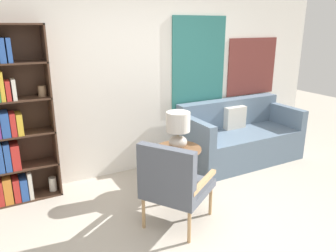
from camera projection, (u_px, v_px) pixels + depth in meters
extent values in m
plane|color=#B2A899|center=(221.00, 244.00, 3.14)|extent=(14.00, 14.00, 0.00)
cube|color=white|center=(134.00, 76.00, 4.44)|extent=(6.40, 0.06, 2.70)
cube|color=#286B66|center=(199.00, 63.00, 4.83)|extent=(0.91, 0.02, 1.34)
cube|color=brown|center=(252.00, 67.00, 5.34)|extent=(0.97, 0.02, 0.91)
cube|color=#422B1E|center=(52.00, 113.00, 3.87)|extent=(0.02, 0.30, 2.03)
cube|color=#422B1E|center=(1.00, 24.00, 3.39)|extent=(0.82, 0.30, 0.02)
cube|color=#422B1E|center=(26.00, 197.00, 3.98)|extent=(0.82, 0.30, 0.02)
cube|color=#422B1E|center=(14.00, 114.00, 3.81)|extent=(0.82, 0.01, 2.03)
cube|color=#422B1E|center=(22.00, 167.00, 3.87)|extent=(0.82, 0.30, 0.02)
cube|color=red|center=(0.00, 191.00, 3.79)|extent=(0.06, 0.22, 0.30)
cube|color=orange|center=(8.00, 190.00, 3.81)|extent=(0.09, 0.19, 0.31)
cube|color=red|center=(16.00, 188.00, 3.88)|extent=(0.07, 0.24, 0.28)
cube|color=#2D56A8|center=(24.00, 187.00, 3.92)|extent=(0.08, 0.23, 0.27)
cube|color=silver|center=(30.00, 184.00, 3.91)|extent=(0.05, 0.18, 0.34)
cylinder|color=beige|center=(53.00, 184.00, 4.10)|extent=(0.09, 0.09, 0.18)
cube|color=#422B1E|center=(17.00, 134.00, 3.75)|extent=(0.82, 0.30, 0.02)
cube|color=#2D56A8|center=(0.00, 157.00, 3.67)|extent=(0.06, 0.18, 0.33)
cube|color=#2D56A8|center=(7.00, 156.00, 3.72)|extent=(0.06, 0.20, 0.32)
cube|color=red|center=(15.00, 155.00, 3.78)|extent=(0.09, 0.25, 0.30)
cube|color=#422B1E|center=(12.00, 100.00, 3.63)|extent=(0.82, 0.30, 0.02)
cube|color=#2D56A8|center=(5.00, 124.00, 3.64)|extent=(0.09, 0.24, 0.27)
cube|color=red|center=(13.00, 124.00, 3.66)|extent=(0.06, 0.20, 0.26)
cube|color=gold|center=(19.00, 123.00, 3.71)|extent=(0.06, 0.24, 0.24)
cube|color=#422B1E|center=(7.00, 63.00, 3.51)|extent=(0.82, 0.30, 0.02)
cube|color=gold|center=(2.00, 86.00, 3.50)|extent=(0.04, 0.19, 0.32)
cube|color=red|center=(8.00, 90.00, 3.54)|extent=(0.05, 0.18, 0.22)
cube|color=silver|center=(14.00, 89.00, 3.57)|extent=(0.04, 0.19, 0.23)
cylinder|color=#8C6B4C|center=(42.00, 91.00, 3.75)|extent=(0.09, 0.09, 0.12)
cube|color=#2D56A8|center=(2.00, 50.00, 3.42)|extent=(0.06, 0.21, 0.26)
cube|color=#2D56A8|center=(9.00, 50.00, 3.47)|extent=(0.05, 0.24, 0.26)
cylinder|color=tan|center=(211.00, 200.00, 3.59)|extent=(0.04, 0.04, 0.35)
cylinder|color=tan|center=(169.00, 190.00, 3.82)|extent=(0.04, 0.04, 0.35)
cylinder|color=tan|center=(189.00, 227.00, 3.12)|extent=(0.04, 0.04, 0.35)
cylinder|color=tan|center=(144.00, 213.00, 3.35)|extent=(0.04, 0.04, 0.35)
cube|color=#4C515B|center=(178.00, 188.00, 3.41)|extent=(0.86, 0.85, 0.08)
cube|color=#4C515B|center=(166.00, 172.00, 3.09)|extent=(0.41, 0.55, 0.51)
cube|color=tan|center=(204.00, 182.00, 3.24)|extent=(0.51, 0.36, 0.04)
cube|color=tan|center=(155.00, 171.00, 3.49)|extent=(0.51, 0.36, 0.04)
cube|color=slate|center=(241.00, 146.00, 5.04)|extent=(1.82, 0.86, 0.47)
cube|color=slate|center=(229.00, 113.00, 5.18)|extent=(1.82, 0.20, 0.43)
cube|color=slate|center=(195.00, 130.00, 4.54)|extent=(0.12, 0.86, 0.30)
cube|color=slate|center=(283.00, 115.00, 5.31)|extent=(0.12, 0.86, 0.30)
cube|color=beige|center=(235.00, 118.00, 5.07)|extent=(0.36, 0.12, 0.34)
cylinder|color=brown|center=(178.00, 149.00, 4.01)|extent=(0.57, 0.57, 0.02)
cylinder|color=brown|center=(171.00, 165.00, 4.24)|extent=(0.03, 0.03, 0.55)
cylinder|color=brown|center=(171.00, 175.00, 3.95)|extent=(0.03, 0.03, 0.55)
cylinder|color=brown|center=(192.00, 170.00, 4.09)|extent=(0.03, 0.03, 0.55)
ellipsoid|color=#A59E93|center=(178.00, 142.00, 4.00)|extent=(0.23, 0.23, 0.15)
cylinder|color=tan|center=(178.00, 133.00, 3.97)|extent=(0.02, 0.02, 0.06)
cylinder|color=beige|center=(178.00, 122.00, 3.92)|extent=(0.29, 0.29, 0.24)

